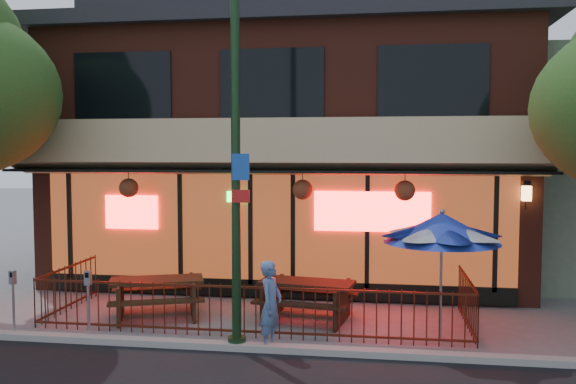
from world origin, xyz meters
name	(u,v)px	position (x,y,z in m)	size (l,w,h in m)	color
ground	(242,341)	(0.00, 0.00, 0.00)	(80.00, 80.00, 0.00)	gray
curb	(236,346)	(0.00, -0.50, 0.06)	(80.00, 0.25, 0.12)	#999993
restaurant_building	(295,128)	(0.00, 7.11, 4.13)	(12.96, 9.49, 8.05)	maroon
patio_fence	(248,300)	(0.00, 0.50, 0.63)	(8.44, 2.62, 1.00)	#43190E
street_light	(236,170)	(0.00, -0.40, 3.15)	(0.43, 0.32, 7.00)	black
picnic_table_left	(157,292)	(-2.11, 1.29, 0.53)	(2.28, 2.02, 0.81)	#372614
picnic_table_right	(307,295)	(1.01, 1.52, 0.53)	(2.10, 1.73, 0.81)	black
patio_umbrella	(442,228)	(3.60, 0.70, 2.06)	(2.11, 2.11, 2.42)	gray
pedestrian	(271,305)	(0.60, -0.35, 0.78)	(0.57, 0.37, 1.56)	#4C6A98
parking_meter_near	(88,293)	(-2.77, -0.40, 0.88)	(0.11, 0.10, 1.30)	#9A9CA2
parking_meter_far	(13,292)	(-4.26, -0.40, 0.85)	(0.14, 0.13, 1.26)	#9D9FA5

